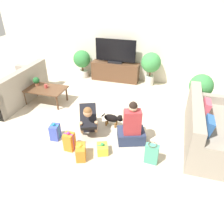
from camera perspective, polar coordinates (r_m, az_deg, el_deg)
The scene contains 20 objects.
ground_plane at distance 5.00m, azimuth -4.38°, elevation -2.20°, with size 16.00×16.00×0.00m, color beige.
wall_back at distance 6.84m, azimuth 3.21°, elevation 19.07°, with size 8.40×0.06×2.60m.
sofa_left at distance 6.26m, azimuth -24.23°, elevation 5.36°, with size 0.94×1.98×0.85m.
sofa_right at distance 4.59m, azimuth 24.06°, elevation -4.26°, with size 0.94×1.98×0.85m.
coffee_table at distance 5.81m, azimuth -17.12°, elevation 5.59°, with size 1.04×0.63×0.40m.
tv_console at distance 6.94m, azimuth 0.86°, elevation 10.51°, with size 1.47×0.38×0.57m.
tv at distance 6.74m, azimuth 0.90°, elevation 15.28°, with size 1.23×0.20×0.71m.
potted_plant_back_left at distance 7.16m, azimuth -7.83°, elevation 13.03°, with size 0.53×0.53×0.87m.
potted_plant_corner_right at distance 5.61m, azimuth 22.19°, elevation 5.98°, with size 0.56×0.56×0.88m.
potted_plant_back_right at distance 6.58m, azimuth 10.10°, elevation 12.20°, with size 0.57×0.57×0.98m.
person_kneeling at distance 4.48m, azimuth -6.18°, elevation -1.74°, with size 0.58×0.82×0.76m.
person_sitting at distance 4.21m, azimuth 5.14°, elevation -4.24°, with size 0.62×0.59×0.91m.
dog at distance 4.70m, azimuth 0.42°, elevation -1.68°, with size 0.53×0.17×0.31m.
gift_box_a at distance 4.17m, azimuth -11.07°, elevation -7.57°, with size 0.18×0.19×0.41m.
gift_box_b at distance 3.99m, azimuth -8.16°, elevation -10.30°, with size 0.26×0.33×0.31m.
gift_box_c at distance 4.08m, azimuth -2.52°, elevation -9.57°, with size 0.27×0.29×0.23m.
gift_box_d at distance 4.51m, azimuth -14.64°, elevation -5.04°, with size 0.19×0.23×0.37m.
gift_bag_a at distance 3.89m, azimuth 10.29°, elevation -10.67°, with size 0.24×0.16×0.40m.
mug at distance 5.78m, azimuth -16.86°, elevation 6.46°, with size 0.12×0.08×0.09m.
tabletop_plant at distance 5.97m, azimuth -19.17°, elevation 7.66°, with size 0.17×0.17×0.22m.
Camera 1 is at (1.54, -3.87, 2.77)m, focal length 35.00 mm.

